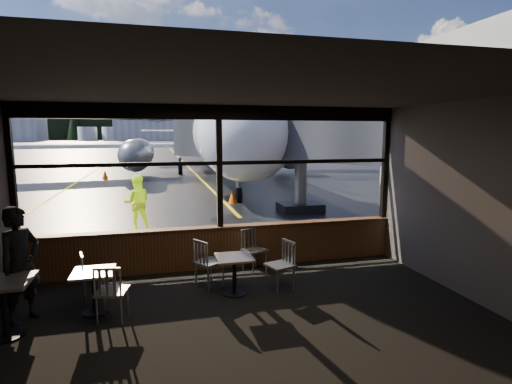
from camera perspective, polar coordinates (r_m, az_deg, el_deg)
name	(u,v)px	position (r m, az deg, el deg)	size (l,w,h in m)	color
ground_plane	(159,143)	(128.41, -13.65, 6.76)	(520.00, 520.00, 0.00)	black
carpet_floor	(253,332)	(6.24, -0.44, -19.38)	(8.00, 6.00, 0.01)	black
ceiling	(253,90)	(5.56, -0.48, 14.40)	(8.00, 6.00, 0.04)	#38332D
wall_right	(487,205)	(7.64, 30.13, -1.56)	(0.04, 6.00, 3.50)	#473E38
wall_back	(355,303)	(2.95, 13.99, -15.13)	(8.00, 0.04, 3.50)	#473E38
window_sill	(220,248)	(8.82, -5.11, -7.92)	(8.00, 0.28, 0.90)	#4B2A16
window_header	(219,113)	(8.49, -5.37, 11.24)	(8.00, 0.18, 0.30)	black
mullion_left	(11,172)	(8.81, -31.58, 2.45)	(0.12, 0.12, 2.60)	black
mullion_centre	(219,168)	(8.50, -5.26, 3.48)	(0.12, 0.12, 2.60)	black
mullion_right	(385,164)	(9.91, 17.98, 3.79)	(0.12, 0.12, 2.60)	black
window_transom	(219,163)	(8.50, -5.27, 4.15)	(8.00, 0.10, 0.08)	black
airliner	(212,97)	(28.93, -6.36, 13.30)	(29.79, 35.74, 10.92)	white
jet_bridge	(293,144)	(14.72, 5.38, 6.82)	(9.53, 11.64, 5.08)	#28282A
cafe_table_near	(234,275)	(7.43, -3.11, -11.82)	(0.65, 0.65, 0.71)	gray
cafe_table_mid	(95,292)	(7.20, -22.07, -13.11)	(0.64, 0.64, 0.71)	#9C988F
cafe_table_left	(4,309)	(6.97, -32.29, -13.95)	(0.77, 0.77, 0.84)	gray
chair_near_e	(280,266)	(7.58, 3.44, -10.50)	(0.51, 0.51, 0.94)	#B1AC9F
chair_near_w	(209,263)	(7.78, -6.68, -9.98)	(0.52, 0.52, 0.95)	#BDB8AA
chair_near_n	(254,251)	(8.57, -0.23, -8.36)	(0.49, 0.49, 0.91)	#ADA79C
chair_mid_s	(112,292)	(6.78, -19.86, -13.28)	(0.52, 0.52, 0.95)	#B8B2A6
chair_mid_w	(94,276)	(7.75, -22.13, -11.01)	(0.47, 0.47, 0.85)	beige
passenger	(21,265)	(7.21, -30.59, -8.94)	(0.67, 0.44, 1.83)	black
ground_crew	(137,203)	(12.69, -16.65, -1.45)	(0.81, 0.63, 1.68)	#BFF219
cone_nose	(233,197)	(16.92, -3.36, -0.65)	(0.41, 0.41, 0.56)	#FF6908
cone_wing	(105,175)	(27.81, -20.78, 2.34)	(0.41, 0.41, 0.57)	#EE4907
terminal_annex	(508,131)	(15.69, 32.28, 7.36)	(5.00, 7.00, 6.00)	gray
hangar_mid	(157,129)	(193.39, -13.91, 8.67)	(38.00, 15.00, 10.00)	silver
hangar_right	(285,128)	(196.22, 4.12, 9.18)	(50.00, 20.00, 12.00)	silver
fuel_tank_a	(88,134)	(192.52, -22.93, 7.67)	(8.00, 8.00, 6.00)	silver
fuel_tank_b	(112,134)	(191.29, -19.94, 7.83)	(8.00, 8.00, 6.00)	silver
fuel_tank_c	(135,134)	(190.57, -16.92, 7.97)	(8.00, 8.00, 6.00)	silver
treeline	(157,128)	(218.40, -13.97, 8.86)	(360.00, 3.00, 12.00)	black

